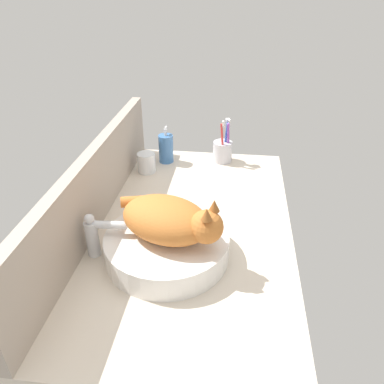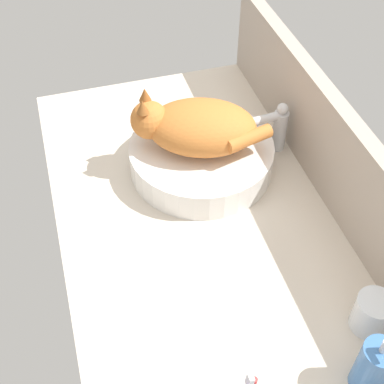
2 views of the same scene
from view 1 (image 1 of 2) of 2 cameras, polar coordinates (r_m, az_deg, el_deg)
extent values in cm
cube|color=beige|center=(120.00, -0.31, -5.93)|extent=(111.27, 63.37, 4.00)
cube|color=#AD9E8E|center=(119.43, -14.69, 0.67)|extent=(111.27, 3.60, 23.64)
cylinder|color=white|center=(105.22, -3.82, -8.23)|extent=(34.38, 34.38, 7.21)
ellipsoid|color=#CC7533|center=(99.75, -4.00, -4.16)|extent=(24.51, 29.30, 11.00)
sphere|color=#CC7533|center=(94.29, 2.21, -5.31)|extent=(8.80, 8.80, 8.80)
cone|color=#995726|center=(92.56, 3.42, -2.06)|extent=(2.80, 2.80, 3.20)
cone|color=#995726|center=(89.20, 2.25, -3.42)|extent=(2.80, 2.80, 3.20)
cylinder|color=#CC7533|center=(107.12, -7.86, -1.38)|extent=(5.84, 11.45, 3.20)
cylinder|color=silver|center=(108.13, -14.94, -6.89)|extent=(3.60, 3.60, 11.00)
cylinder|color=silver|center=(103.92, -12.65, -4.90)|extent=(3.01, 10.15, 2.20)
sphere|color=silver|center=(104.30, -15.42, -3.97)|extent=(2.80, 2.80, 2.80)
cylinder|color=#3F72B2|center=(156.54, -3.98, 6.62)|extent=(6.02, 6.02, 11.73)
cylinder|color=silver|center=(153.72, -4.08, 9.09)|extent=(1.20, 1.20, 2.80)
cylinder|color=silver|center=(154.31, -4.02, 9.74)|extent=(2.20, 1.00, 1.00)
cylinder|color=silver|center=(157.77, 4.68, 6.16)|extent=(7.92, 7.92, 8.56)
cylinder|color=blue|center=(156.27, 5.11, 7.74)|extent=(3.95, 2.24, 16.90)
cube|color=white|center=(153.16, 5.25, 10.67)|extent=(1.62, 0.99, 2.63)
cylinder|color=purple|center=(155.32, 5.55, 7.57)|extent=(3.55, 1.61, 16.95)
cube|color=white|center=(152.19, 5.71, 10.51)|extent=(1.57, 0.90, 2.59)
cylinder|color=white|center=(156.48, 5.39, 7.76)|extent=(3.66, 1.99, 16.94)
cube|color=white|center=(153.38, 5.55, 10.68)|extent=(1.58, 0.95, 2.61)
cylinder|color=#D13838|center=(153.56, 4.67, 7.33)|extent=(0.94, 2.41, 17.01)
cube|color=white|center=(150.40, 4.80, 10.30)|extent=(1.21, 1.01, 2.46)
cylinder|color=white|center=(149.71, -6.95, 4.47)|extent=(7.12, 7.12, 7.87)
cylinder|color=silver|center=(150.36, -6.92, 3.96)|extent=(6.27, 6.27, 4.94)
camera|label=2|loc=(1.72, 13.95, 37.02)|focal=50.00mm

